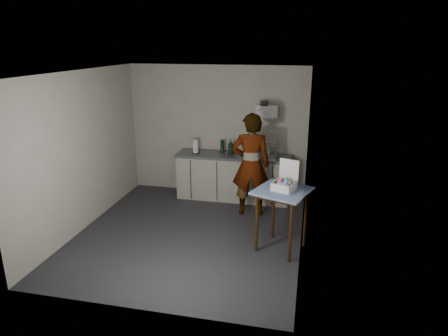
% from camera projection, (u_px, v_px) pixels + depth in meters
% --- Properties ---
extents(ground, '(4.00, 4.00, 0.00)m').
position_uv_depth(ground, '(190.00, 234.00, 6.58)').
color(ground, '#242429').
rests_on(ground, ground).
extents(wall_back, '(3.60, 0.02, 2.60)m').
position_uv_depth(wall_back, '(217.00, 131.00, 8.04)').
color(wall_back, '#B2A99C').
rests_on(wall_back, ground).
extents(wall_right, '(0.02, 4.00, 2.60)m').
position_uv_depth(wall_right, '(305.00, 165.00, 5.82)').
color(wall_right, '#B2A99C').
rests_on(wall_right, ground).
extents(wall_left, '(0.02, 4.00, 2.60)m').
position_uv_depth(wall_left, '(83.00, 151.00, 6.55)').
color(wall_left, '#B2A99C').
rests_on(wall_left, ground).
extents(ceiling, '(3.60, 4.00, 0.01)m').
position_uv_depth(ceiling, '(185.00, 72.00, 5.79)').
color(ceiling, white).
rests_on(ceiling, wall_back).
extents(kitchen_counter, '(2.24, 0.62, 0.91)m').
position_uv_depth(kitchen_counter, '(233.00, 178.00, 7.95)').
color(kitchen_counter, black).
rests_on(kitchen_counter, ground).
extents(wall_shelf, '(0.42, 0.18, 0.37)m').
position_uv_depth(wall_shelf, '(267.00, 111.00, 7.63)').
color(wall_shelf, white).
rests_on(wall_shelf, ground).
extents(side_table, '(0.95, 0.95, 0.96)m').
position_uv_depth(side_table, '(282.00, 198.00, 5.86)').
color(side_table, '#341E0B').
rests_on(side_table, ground).
extents(standing_man, '(0.74, 0.54, 1.87)m').
position_uv_depth(standing_man, '(251.00, 165.00, 7.08)').
color(standing_man, '#B2A593').
rests_on(standing_man, ground).
extents(soap_bottle, '(0.14, 0.14, 0.31)m').
position_uv_depth(soap_bottle, '(231.00, 147.00, 7.74)').
color(soap_bottle, black).
rests_on(soap_bottle, kitchen_counter).
extents(soda_can, '(0.07, 0.07, 0.14)m').
position_uv_depth(soda_can, '(233.00, 151.00, 7.80)').
color(soda_can, red).
rests_on(soda_can, kitchen_counter).
extents(dark_bottle, '(0.08, 0.08, 0.27)m').
position_uv_depth(dark_bottle, '(222.00, 147.00, 7.86)').
color(dark_bottle, black).
rests_on(dark_bottle, kitchen_counter).
extents(paper_towel, '(0.16, 0.16, 0.28)m').
position_uv_depth(paper_towel, '(196.00, 147.00, 7.86)').
color(paper_towel, black).
rests_on(paper_towel, kitchen_counter).
extents(dish_rack, '(0.40, 0.30, 0.28)m').
position_uv_depth(dish_rack, '(265.00, 154.00, 7.62)').
color(dish_rack, silver).
rests_on(dish_rack, kitchen_counter).
extents(bakery_box, '(0.39, 0.40, 0.42)m').
position_uv_depth(bakery_box, '(285.00, 183.00, 5.81)').
color(bakery_box, white).
rests_on(bakery_box, side_table).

